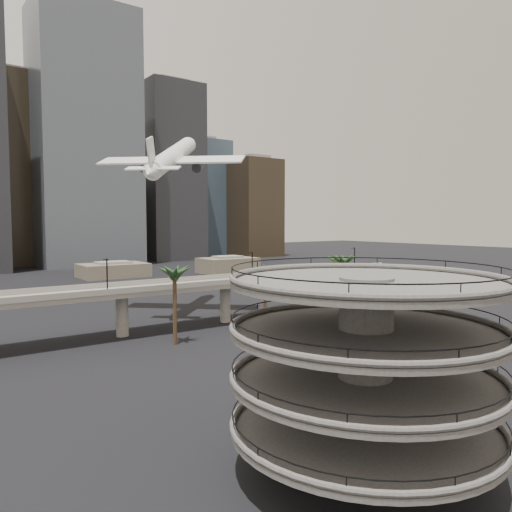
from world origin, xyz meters
TOP-DOWN VIEW (x-y plane):
  - ground at (0.00, 0.00)m, footprint 700.00×700.00m
  - parking_ramp at (-13.00, -4.00)m, footprint 22.20×22.20m
  - overpass at (0.00, 55.00)m, footprint 130.00×9.30m
  - palm_trees at (21.48, 47.47)m, footprint 54.40×18.40m
  - low_buildings at (6.89, 142.30)m, footprint 135.00×27.50m
  - skyline at (15.11, 217.08)m, footprint 269.00×86.00m
  - airborne_jet at (7.35, 71.01)m, footprint 28.43×29.51m
  - car_a at (-1.51, 17.68)m, footprint 4.83×2.43m
  - car_b at (9.30, 16.12)m, footprint 4.77×1.94m
  - car_c at (21.63, 17.34)m, footprint 5.55×4.62m

SIDE VIEW (x-z plane):
  - ground at x=0.00m, z-range 0.00..0.00m
  - car_c at x=21.63m, z-range 0.00..1.52m
  - car_b at x=9.30m, z-range 0.00..1.54m
  - car_a at x=-1.51m, z-range 0.00..1.58m
  - low_buildings at x=6.89m, z-range -0.54..6.26m
  - overpass at x=0.00m, z-range -0.01..14.69m
  - parking_ramp at x=-13.00m, z-range 1.16..18.51m
  - palm_trees at x=21.48m, z-range 4.30..18.30m
  - airborne_jet at x=7.35m, z-range 27.54..42.53m
  - skyline at x=15.11m, z-range -16.16..104.07m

